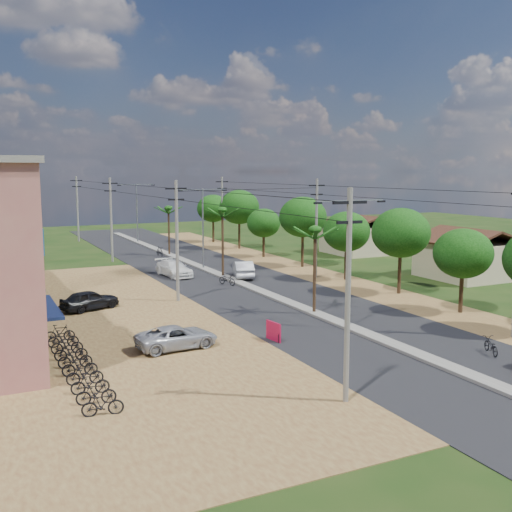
{
  "coord_description": "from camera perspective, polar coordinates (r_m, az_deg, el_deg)",
  "views": [
    {
      "loc": [
        -20.93,
        -30.02,
        9.63
      ],
      "look_at": [
        -0.43,
        12.16,
        3.0
      ],
      "focal_mm": 42.0,
      "sensor_mm": 36.0,
      "label": 1
    }
  ],
  "objects": [
    {
      "name": "utility_pole_w_d",
      "position": [
        86.29,
        -16.64,
        4.47
      ],
      "size": [
        1.6,
        0.24,
        9.0
      ],
      "color": "#605E56",
      "rests_on": "ground"
    },
    {
      "name": "car_parked_dark",
      "position": [
        43.51,
        -15.56,
        -4.1
      ],
      "size": [
        4.43,
        2.95,
        1.4
      ],
      "primitive_type": "imported",
      "rotation": [
        0.0,
        0.0,
        1.92
      ],
      "color": "black",
      "rests_on": "ground"
    },
    {
      "name": "utility_pole_e_b",
      "position": [
        54.31,
        5.77,
        2.86
      ],
      "size": [
        1.6,
        0.24,
        9.0
      ],
      "color": "#605E56",
      "rests_on": "ground"
    },
    {
      "name": "palm_median_far",
      "position": [
        69.39,
        -8.34,
        4.35
      ],
      "size": [
        2.0,
        2.0,
        5.85
      ],
      "color": "black",
      "rests_on": "ground"
    },
    {
      "name": "ground",
      "position": [
        37.84,
        8.73,
        -6.79
      ],
      "size": [
        160.0,
        160.0,
        0.0
      ],
      "primitive_type": "plane",
      "color": "black",
      "rests_on": "ground"
    },
    {
      "name": "utility_pole_w_b",
      "position": [
        44.53,
        -7.54,
        1.69
      ],
      "size": [
        1.6,
        0.24,
        9.0
      ],
      "color": "#605E56",
      "rests_on": "ground"
    },
    {
      "name": "car_parked_silver",
      "position": [
        33.28,
        -7.54,
        -7.72
      ],
      "size": [
        4.65,
        2.39,
        1.25
      ],
      "primitive_type": "imported",
      "rotation": [
        0.0,
        0.0,
        1.64
      ],
      "color": "#A0A3A8",
      "rests_on": "ground"
    },
    {
      "name": "tree_east_h",
      "position": [
        82.03,
        -4.11,
        4.54
      ],
      "size": [
        4.4,
        4.4,
        6.52
      ],
      "color": "black",
      "rests_on": "ground"
    },
    {
      "name": "parked_scooter_row",
      "position": [
        30.58,
        -16.65,
        -9.67
      ],
      "size": [
        1.72,
        12.45,
        1.0
      ],
      "color": "black",
      "rests_on": "ground"
    },
    {
      "name": "palm_median_mid",
      "position": [
        54.35,
        -3.22,
        4.1
      ],
      "size": [
        2.0,
        2.0,
        6.55
      ],
      "color": "black",
      "rests_on": "ground"
    },
    {
      "name": "median",
      "position": [
        53.24,
        -2.33,
        -2.28
      ],
      "size": [
        1.0,
        90.0,
        0.18
      ],
      "primitive_type": "cube",
      "color": "#605E56",
      "rests_on": "ground"
    },
    {
      "name": "palm_median_near",
      "position": [
        40.15,
        5.65,
        2.15
      ],
      "size": [
        2.0,
        2.0,
        6.15
      ],
      "color": "black",
      "rests_on": "ground"
    },
    {
      "name": "tree_east_b",
      "position": [
        42.95,
        19.12,
        0.22
      ],
      "size": [
        4.0,
        4.0,
        5.83
      ],
      "color": "black",
      "rests_on": "ground"
    },
    {
      "name": "roadside_sign",
      "position": [
        34.46,
        1.68,
        -7.21
      ],
      "size": [
        0.27,
        1.36,
        1.13
      ],
      "rotation": [
        0.0,
        0.0,
        0.13
      ],
      "color": "#A10E32",
      "rests_on": "ground"
    },
    {
      "name": "road",
      "position": [
        50.56,
        -0.97,
        -2.91
      ],
      "size": [
        12.0,
        110.0,
        0.04
      ],
      "primitive_type": "cube",
      "color": "black",
      "rests_on": "ground"
    },
    {
      "name": "streetlight_mid",
      "position": [
        59.06,
        -5.09,
        3.31
      ],
      "size": [
        5.1,
        0.18,
        8.0
      ],
      "color": "gray",
      "rests_on": "ground"
    },
    {
      "name": "car_white_far",
      "position": [
        55.76,
        -7.81,
        -1.22
      ],
      "size": [
        2.56,
        5.2,
        1.45
      ],
      "primitive_type": "imported",
      "rotation": [
        0.0,
        0.0,
        0.11
      ],
      "color": "silver",
      "rests_on": "ground"
    },
    {
      "name": "utility_pole_w_a",
      "position": [
        24.87,
        8.75,
        -3.35
      ],
      "size": [
        1.6,
        0.24,
        9.0
      ],
      "color": "#605E56",
      "rests_on": "ground"
    },
    {
      "name": "tree_east_d",
      "position": [
        53.71,
        8.61,
        2.3
      ],
      "size": [
        4.2,
        4.2,
        6.13
      ],
      "color": "black",
      "rests_on": "ground"
    },
    {
      "name": "utility_pole_e_c",
      "position": [
        73.88,
        -3.24,
        4.25
      ],
      "size": [
        1.6,
        0.24,
        9.0
      ],
      "color": "#605E56",
      "rests_on": "ground"
    },
    {
      "name": "tree_east_g",
      "position": [
        74.76,
        -1.61,
        4.68
      ],
      "size": [
        5.0,
        5.0,
        7.38
      ],
      "color": "black",
      "rests_on": "ground"
    },
    {
      "name": "moto_rider_west_a",
      "position": [
        51.08,
        -2.76,
        -2.26
      ],
      "size": [
        1.28,
        1.99,
        0.99
      ],
      "primitive_type": "imported",
      "rotation": [
        0.0,
        0.0,
        0.36
      ],
      "color": "black",
      "rests_on": "ground"
    },
    {
      "name": "dirt_shoulder_east",
      "position": [
        54.63,
        7.14,
        -2.15
      ],
      "size": [
        5.0,
        90.0,
        0.03
      ],
      "primitive_type": "cube",
      "color": "brown",
      "rests_on": "ground"
    },
    {
      "name": "car_silver_mid",
      "position": [
        54.56,
        -1.23,
        -1.3
      ],
      "size": [
        3.05,
        4.96,
        1.54
      ],
      "primitive_type": "imported",
      "rotation": [
        0.0,
        0.0,
        2.81
      ],
      "color": "#A0A3A8",
      "rests_on": "ground"
    },
    {
      "name": "streetlight_near",
      "position": [
        36.91,
        8.89,
        0.41
      ],
      "size": [
        5.1,
        0.18,
        8.0
      ],
      "color": "gray",
      "rests_on": "ground"
    },
    {
      "name": "dirt_lot_west",
      "position": [
        39.66,
        -16.64,
        -6.32
      ],
      "size": [
        18.0,
        46.0,
        0.04
      ],
      "primitive_type": "cube",
      "color": "brown",
      "rests_on": "ground"
    },
    {
      "name": "tree_east_f",
      "position": [
        67.4,
        0.73,
        3.16
      ],
      "size": [
        3.8,
        3.8,
        5.52
      ],
      "color": "black",
      "rests_on": "ground"
    },
    {
      "name": "moto_rider_east",
      "position": [
        34.39,
        21.46,
        -8.02
      ],
      "size": [
        1.24,
        1.78,
        0.89
      ],
      "primitive_type": "imported",
      "rotation": [
        0.0,
        0.0,
        2.71
      ],
      "color": "black",
      "rests_on": "ground"
    },
    {
      "name": "tree_east_e",
      "position": [
        60.48,
        4.48,
        3.72
      ],
      "size": [
        4.8,
        4.8,
        7.14
      ],
      "color": "black",
      "rests_on": "ground"
    },
    {
      "name": "tree_east_c",
      "position": [
        48.28,
        13.63,
        2.15
      ],
      "size": [
        4.6,
        4.6,
        6.83
      ],
      "color": "black",
      "rests_on": "ground"
    },
    {
      "name": "house_east_far",
      "position": [
        71.94,
        9.89,
        2.15
      ],
      "size": [
        7.6,
        7.5,
        4.6
      ],
      "color": "tan",
      "rests_on": "ground"
    },
    {
      "name": "moto_rider_west_b",
      "position": [
        69.29,
        -9.15,
        0.42
      ],
      "size": [
        0.7,
        1.91,
        1.12
      ],
      "primitive_type": "imported",
      "rotation": [
        0.0,
        0.0,
        0.09
      ],
      "color": "black",
      "rests_on": "ground"
    },
    {
      "name": "utility_pole_w_c",
      "position": [
        65.69,
        -13.63,
        3.57
      ],
      "size": [
        1.6,
        0.24,
        9.0
      ],
      "color": "#605E56",
      "rests_on": "ground"
    },
    {
      "name": "house_east_near",
      "position": [
        57.69,
        19.56,
        0.37
      ],
      "size": [
        7.6,
        7.5,
        4.6
      ],
      "color": "tan",
      "rests_on": "ground"
    },
    {
      "name": "streetlight_far",
      "position": [
        82.85,
        -11.28,
        4.54
      ],
      "size": [
        5.1,
        0.18,
        8.0
      ],
      "color": "gray",
      "rests_on": "ground"
    }
  ]
}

